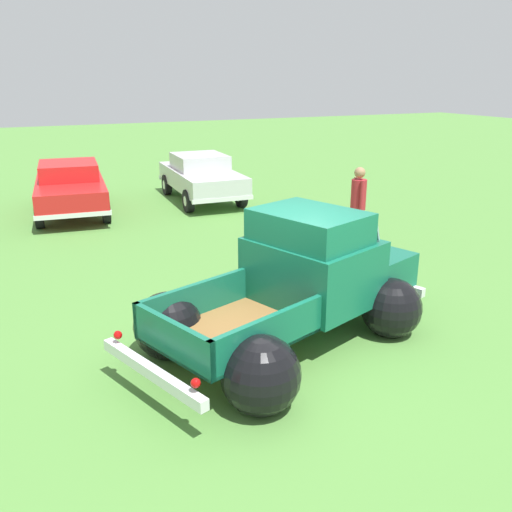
# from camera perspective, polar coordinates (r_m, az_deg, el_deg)

# --- Properties ---
(ground_plane) EXTENTS (80.00, 80.00, 0.00)m
(ground_plane) POSITION_cam_1_polar(r_m,az_deg,el_deg) (8.11, 2.71, -9.23)
(ground_plane) COLOR #548C3D
(vintage_pickup_truck) EXTENTS (5.00, 3.85, 1.96)m
(vintage_pickup_truck) POSITION_cam_1_polar(r_m,az_deg,el_deg) (8.06, 4.68, -3.53)
(vintage_pickup_truck) COLOR black
(vintage_pickup_truck) RESTS_ON ground
(show_car_0) EXTENTS (2.30, 4.60, 1.43)m
(show_car_0) POSITION_cam_1_polar(r_m,az_deg,el_deg) (16.42, -18.88, 6.97)
(show_car_0) COLOR black
(show_car_0) RESTS_ON ground
(show_car_1) EXTENTS (1.99, 4.25, 1.43)m
(show_car_1) POSITION_cam_1_polar(r_m,az_deg,el_deg) (17.26, -5.75, 8.36)
(show_car_1) COLOR black
(show_car_1) RESTS_ON ground
(spectator_1) EXTENTS (0.42, 0.53, 1.85)m
(spectator_1) POSITION_cam_1_polar(r_m,az_deg,el_deg) (12.44, 10.65, 5.58)
(spectator_1) COLOR black
(spectator_1) RESTS_ON ground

